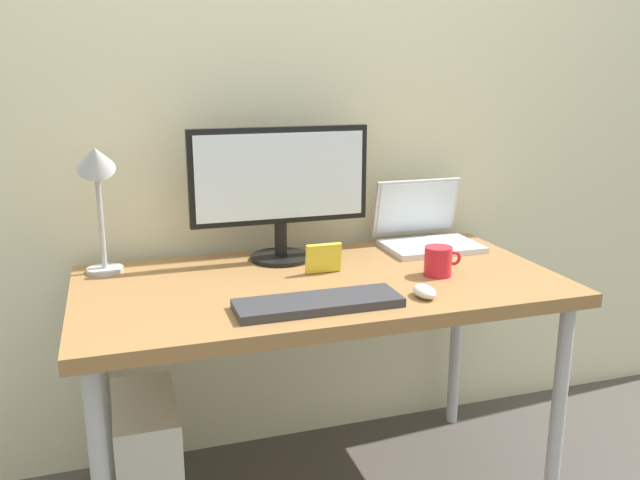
# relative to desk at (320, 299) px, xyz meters

# --- Properties ---
(back_wall) EXTENTS (4.40, 0.04, 2.60)m
(back_wall) POSITION_rel_desk_xyz_m (0.00, 0.43, 0.61)
(back_wall) COLOR beige
(back_wall) RESTS_ON ground_plane
(desk) EXTENTS (1.42, 0.73, 0.75)m
(desk) POSITION_rel_desk_xyz_m (0.00, 0.00, 0.00)
(desk) COLOR olive
(desk) RESTS_ON ground_plane
(monitor) EXTENTS (0.58, 0.20, 0.43)m
(monitor) POSITION_rel_desk_xyz_m (-0.06, 0.24, 0.31)
(monitor) COLOR black
(monitor) RESTS_ON desk
(laptop) EXTENTS (0.32, 0.27, 0.23)m
(laptop) POSITION_rel_desk_xyz_m (0.47, 0.25, 0.12)
(laptop) COLOR silver
(laptop) RESTS_ON desk
(desk_lamp) EXTENTS (0.11, 0.16, 0.42)m
(desk_lamp) POSITION_rel_desk_xyz_m (-0.61, 0.24, 0.36)
(desk_lamp) COLOR #B2B2B7
(desk_lamp) RESTS_ON desk
(keyboard) EXTENTS (0.44, 0.14, 0.02)m
(keyboard) POSITION_rel_desk_xyz_m (-0.08, -0.23, 0.08)
(keyboard) COLOR #333338
(keyboard) RESTS_ON desk
(mouse) EXTENTS (0.06, 0.09, 0.03)m
(mouse) POSITION_rel_desk_xyz_m (0.22, -0.24, 0.08)
(mouse) COLOR silver
(mouse) RESTS_ON desk
(coffee_mug) EXTENTS (0.12, 0.08, 0.09)m
(coffee_mug) POSITION_rel_desk_xyz_m (0.35, -0.07, 0.11)
(coffee_mug) COLOR red
(coffee_mug) RESTS_ON desk
(photo_frame) EXTENTS (0.11, 0.03, 0.09)m
(photo_frame) POSITION_rel_desk_xyz_m (0.03, 0.05, 0.11)
(photo_frame) COLOR yellow
(photo_frame) RESTS_ON desk
(computer_tower) EXTENTS (0.18, 0.36, 0.42)m
(computer_tower) POSITION_rel_desk_xyz_m (-0.53, 0.03, -0.48)
(computer_tower) COLOR silver
(computer_tower) RESTS_ON ground_plane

